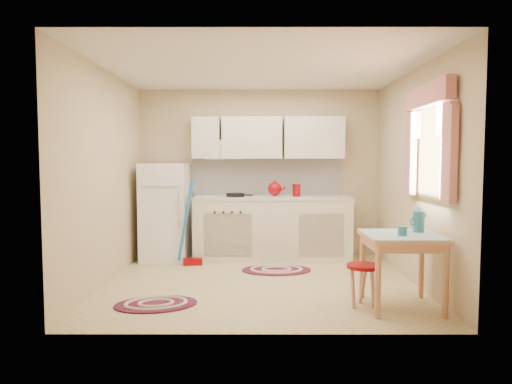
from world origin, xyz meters
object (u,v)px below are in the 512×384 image
(base_cabinets, at_px, (272,229))
(stool, at_px, (363,285))
(fridge, at_px, (165,212))
(table, at_px, (401,271))

(base_cabinets, bearing_deg, stool, -69.19)
(fridge, xyz_separation_m, table, (2.74, -2.15, -0.34))
(stool, bearing_deg, base_cabinets, 110.81)
(table, bearing_deg, fridge, 141.97)
(base_cabinets, height_order, table, base_cabinets)
(fridge, height_order, base_cabinets, fridge)
(table, height_order, stool, table)
(base_cabinets, relative_size, table, 3.12)
(base_cabinets, bearing_deg, fridge, -178.15)
(base_cabinets, relative_size, stool, 5.36)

